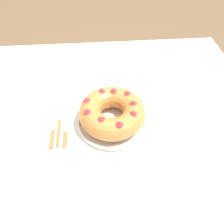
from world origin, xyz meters
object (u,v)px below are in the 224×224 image
at_px(serving_knife, 53,131).
at_px(cake_knife, 66,133).
at_px(bundt_cake, 112,112).
at_px(napkin, 175,125).
at_px(fork, 59,125).
at_px(serving_dish, 112,121).

bearing_deg(serving_knife, cake_knife, -20.81).
xyz_separation_m(bundt_cake, napkin, (0.26, -0.04, -0.07)).
distance_m(serving_knife, napkin, 0.50).
distance_m(bundt_cake, napkin, 0.27).
height_order(fork, serving_knife, serving_knife).
relative_size(bundt_cake, fork, 1.44).
bearing_deg(napkin, bundt_cake, 172.16).
distance_m(serving_knife, cake_knife, 0.05).
xyz_separation_m(serving_dish, serving_knife, (-0.24, -0.03, -0.01)).
xyz_separation_m(serving_knife, napkin, (0.50, -0.01, -0.00)).
bearing_deg(cake_knife, serving_dish, 11.40).
xyz_separation_m(fork, cake_knife, (0.03, -0.04, -0.00)).
height_order(bundt_cake, cake_knife, bundt_cake).
relative_size(bundt_cake, serving_knife, 1.33).
relative_size(cake_knife, napkin, 0.95).
relative_size(serving_knife, napkin, 1.21).
bearing_deg(cake_knife, serving_knife, 163.82).
xyz_separation_m(bundt_cake, cake_knife, (-0.19, -0.04, -0.06)).
bearing_deg(napkin, serving_dish, 172.15).
xyz_separation_m(serving_dish, cake_knife, (-0.19, -0.04, -0.01)).
relative_size(serving_dish, serving_knife, 1.45).
height_order(serving_knife, napkin, serving_knife).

